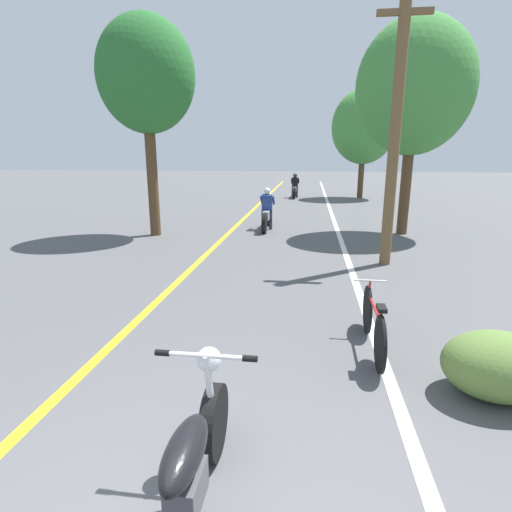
% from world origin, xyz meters
% --- Properties ---
extents(lane_stripe_center, '(0.14, 48.00, 0.01)m').
position_xyz_m(lane_stripe_center, '(-1.70, 12.42, 0.00)').
color(lane_stripe_center, yellow).
rests_on(lane_stripe_center, ground).
extents(lane_stripe_edge, '(0.14, 48.00, 0.01)m').
position_xyz_m(lane_stripe_edge, '(1.80, 12.42, 0.00)').
color(lane_stripe_edge, white).
rests_on(lane_stripe_edge, ground).
extents(utility_pole, '(1.10, 0.24, 5.81)m').
position_xyz_m(utility_pole, '(2.61, 7.58, 2.99)').
color(utility_pole, brown).
rests_on(utility_pole, ground).
extents(roadside_tree_right_near, '(3.40, 3.06, 6.33)m').
position_xyz_m(roadside_tree_right_near, '(3.79, 11.42, 4.35)').
color(roadside_tree_right_near, '#513A23').
rests_on(roadside_tree_right_near, ground).
extents(roadside_tree_right_far, '(3.57, 3.21, 6.03)m').
position_xyz_m(roadside_tree_right_far, '(3.73, 22.31, 3.96)').
color(roadside_tree_right_far, '#513A23').
rests_on(roadside_tree_right_far, ground).
extents(roadside_tree_left, '(2.83, 2.55, 6.29)m').
position_xyz_m(roadside_tree_left, '(-3.92, 10.19, 4.62)').
color(roadside_tree_left, '#513A23').
rests_on(roadside_tree_left, ground).
extents(roadside_bush, '(1.10, 0.88, 0.70)m').
position_xyz_m(roadside_bush, '(2.82, 2.37, 0.35)').
color(roadside_bush, '#5B7A38').
rests_on(roadside_bush, ground).
extents(motorcycle_foreground, '(0.78, 2.11, 1.03)m').
position_xyz_m(motorcycle_foreground, '(0.12, 0.47, 0.44)').
color(motorcycle_foreground, black).
rests_on(motorcycle_foreground, ground).
extents(motorcycle_rider_lead, '(0.50, 2.20, 1.39)m').
position_xyz_m(motorcycle_rider_lead, '(-0.56, 11.67, 0.52)').
color(motorcycle_rider_lead, black).
rests_on(motorcycle_rider_lead, ground).
extents(motorcycle_rider_far, '(0.50, 2.01, 1.41)m').
position_xyz_m(motorcycle_rider_far, '(-0.03, 22.02, 0.54)').
color(motorcycle_rider_far, black).
rests_on(motorcycle_rider_far, ground).
extents(bicycle_parked, '(0.44, 1.74, 0.79)m').
position_xyz_m(bicycle_parked, '(1.70, 3.26, 0.37)').
color(bicycle_parked, black).
rests_on(bicycle_parked, ground).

